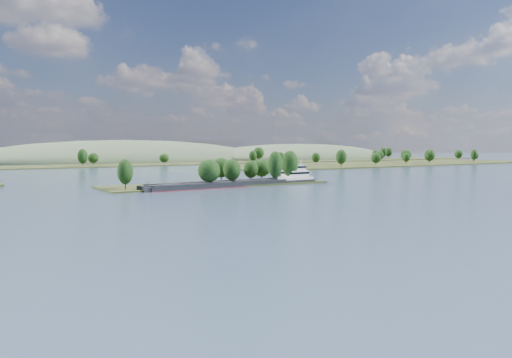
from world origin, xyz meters
TOP-DOWN VIEW (x-y plane):
  - ground at (0.00, 120.00)m, footprint 1800.00×1800.00m
  - tree_island at (6.96, 178.47)m, footprint 100.00×31.40m
  - right_bank at (231.45, 299.52)m, footprint 320.00×90.00m
  - back_shoreline at (10.14, 399.76)m, footprint 900.00×60.00m
  - hill_east at (260.00, 470.00)m, footprint 260.00×140.00m
  - hill_west at (60.00, 500.00)m, footprint 320.00×160.00m
  - cargo_barge at (9.20, 170.30)m, footprint 83.69×15.08m

SIDE VIEW (x-z plane):
  - ground at x=0.00m, z-range 0.00..0.00m
  - hill_east at x=260.00m, z-range -18.00..18.00m
  - hill_west at x=60.00m, z-range -22.00..22.00m
  - back_shoreline at x=10.14m, z-range -6.91..8.42m
  - right_bank at x=231.45m, z-range -6.33..8.33m
  - cargo_barge at x=9.20m, z-range -4.21..7.05m
  - tree_island at x=6.96m, z-range -3.42..12.11m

